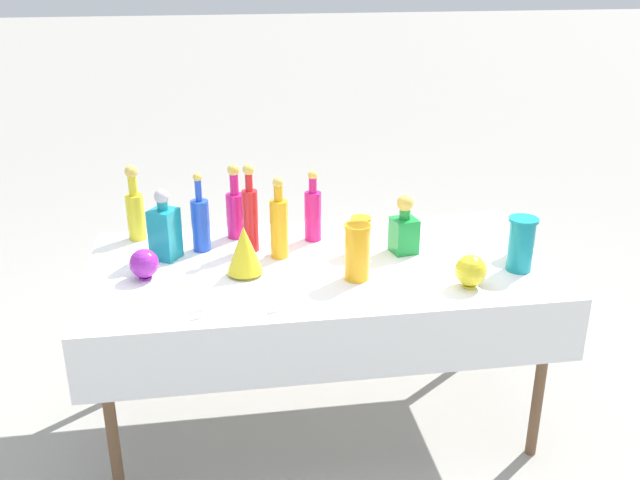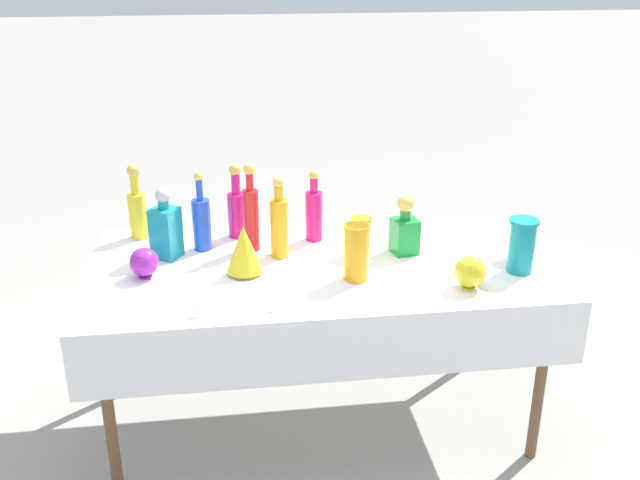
{
  "view_description": "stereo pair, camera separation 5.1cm",
  "coord_description": "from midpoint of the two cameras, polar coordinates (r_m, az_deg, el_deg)",
  "views": [
    {
      "loc": [
        -0.4,
        -2.6,
        1.95
      ],
      "look_at": [
        0.0,
        0.0,
        0.86
      ],
      "focal_mm": 40.0,
      "sensor_mm": 36.0,
      "label": 1
    },
    {
      "loc": [
        -0.35,
        -2.6,
        1.95
      ],
      "look_at": [
        0.0,
        0.0,
        0.86
      ],
      "focal_mm": 40.0,
      "sensor_mm": 36.0,
      "label": 2
    }
  ],
  "objects": [
    {
      "name": "slender_vase_2",
      "position": [
        3.03,
        15.26,
        0.23
      ],
      "size": [
        0.09,
        0.09,
        0.15
      ],
      "color": "orange",
      "rests_on": "display_table"
    },
    {
      "name": "square_decanter_1",
      "position": [
        2.95,
        -12.82,
        0.8
      ],
      "size": [
        0.14,
        0.14,
        0.3
      ],
      "color": "teal",
      "rests_on": "display_table"
    },
    {
      "name": "ground_plane",
      "position": [
        3.27,
        -0.46,
        -14.05
      ],
      "size": [
        40.0,
        40.0,
        0.0
      ],
      "primitive_type": "plane",
      "color": "gray"
    },
    {
      "name": "display_table",
      "position": [
        2.88,
        -0.42,
        -3.11
      ],
      "size": [
        1.86,
        0.94,
        0.76
      ],
      "color": "white",
      "rests_on": "ground"
    },
    {
      "name": "square_decanter_0",
      "position": [
        2.96,
        6.25,
        0.91
      ],
      "size": [
        0.12,
        0.12,
        0.25
      ],
      "color": "#198C38",
      "rests_on": "display_table"
    },
    {
      "name": "tall_bottle_2",
      "position": [
        2.96,
        -6.1,
        2.03
      ],
      "size": [
        0.07,
        0.07,
        0.38
      ],
      "color": "red",
      "rests_on": "display_table"
    },
    {
      "name": "tall_bottle_3",
      "position": [
        2.89,
        -3.81,
        1.24
      ],
      "size": [
        0.07,
        0.07,
        0.34
      ],
      "color": "orange",
      "rests_on": "display_table"
    },
    {
      "name": "price_tag_left",
      "position": [
        2.51,
        -4.3,
        -5.46
      ],
      "size": [
        0.05,
        0.03,
        0.03
      ],
      "primitive_type": "cube",
      "rotation": [
        -0.21,
        0.0,
        0.3
      ],
      "color": "white",
      "rests_on": "display_table"
    },
    {
      "name": "slender_vase_3",
      "position": [
        2.95,
        2.78,
        0.52
      ],
      "size": [
        0.09,
        0.09,
        0.16
      ],
      "color": "orange",
      "rests_on": "display_table"
    },
    {
      "name": "slender_vase_0",
      "position": [
        2.88,
        15.31,
        -0.21
      ],
      "size": [
        0.12,
        0.12,
        0.22
      ],
      "color": "teal",
      "rests_on": "display_table"
    },
    {
      "name": "round_bowl_0",
      "position": [
        2.71,
        11.43,
        -2.41
      ],
      "size": [
        0.12,
        0.12,
        0.13
      ],
      "color": "yellow",
      "rests_on": "display_table"
    },
    {
      "name": "tall_bottle_4",
      "position": [
        3.07,
        -1.06,
        2.22
      ],
      "size": [
        0.07,
        0.07,
        0.31
      ],
      "color": "#C61972",
      "rests_on": "display_table"
    },
    {
      "name": "tall_bottle_5",
      "position": [
        3.18,
        -15.02,
        2.39
      ],
      "size": [
        0.08,
        0.08,
        0.33
      ],
      "color": "yellow",
      "rests_on": "display_table"
    },
    {
      "name": "round_bowl_1",
      "position": [
        2.81,
        -14.4,
        -1.84
      ],
      "size": [
        0.11,
        0.11,
        0.12
      ],
      "color": "purple",
      "rests_on": "display_table"
    },
    {
      "name": "cardboard_box_behind_left",
      "position": [
        3.91,
        -5.08,
        -4.36
      ],
      "size": [
        0.53,
        0.41,
        0.45
      ],
      "color": "tan",
      "rests_on": "ground"
    },
    {
      "name": "fluted_vase_0",
      "position": [
        2.76,
        -6.61,
        -0.78
      ],
      "size": [
        0.14,
        0.14,
        0.2
      ],
      "color": "yellow",
      "rests_on": "display_table"
    },
    {
      "name": "slender_vase_1",
      "position": [
        2.7,
        2.44,
        -0.85
      ],
      "size": [
        0.1,
        0.1,
        0.22
      ],
      "color": "orange",
      "rests_on": "display_table"
    },
    {
      "name": "tall_bottle_0",
      "position": [
        3.01,
        -10.03,
        1.42
      ],
      "size": [
        0.08,
        0.08,
        0.34
      ],
      "color": "blue",
      "rests_on": "display_table"
    },
    {
      "name": "price_tag_center",
      "position": [
        2.5,
        -10.48,
        -5.89
      ],
      "size": [
        0.05,
        0.03,
        0.03
      ],
      "primitive_type": "cube",
      "rotation": [
        -0.21,
        0.0,
        0.29
      ],
      "color": "white",
      "rests_on": "display_table"
    },
    {
      "name": "cardboard_box_behind_right",
      "position": [
        3.94,
        -0.95,
        -4.69
      ],
      "size": [
        0.44,
        0.44,
        0.38
      ],
      "color": "tan",
      "rests_on": "ground"
    },
    {
      "name": "tall_bottle_1",
      "position": [
        3.12,
        -7.26,
        2.49
      ],
      "size": [
        0.08,
        0.08,
        0.33
      ],
      "color": "#C61972",
      "rests_on": "display_table"
    }
  ]
}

